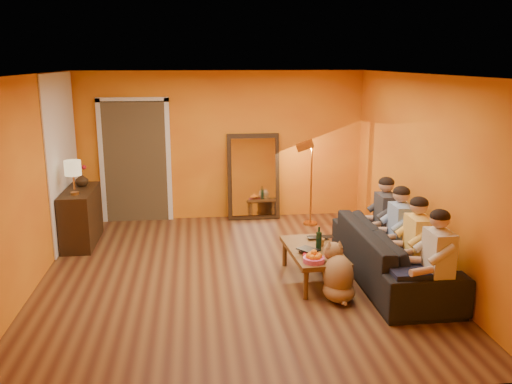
{
  "coord_description": "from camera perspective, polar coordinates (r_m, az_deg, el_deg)",
  "views": [
    {
      "loc": [
        -0.48,
        -6.7,
        2.77
      ],
      "look_at": [
        0.35,
        0.5,
        1.0
      ],
      "focal_mm": 38.0,
      "sensor_mm": 36.0,
      "label": 1
    }
  ],
  "objects": [
    {
      "name": "door_jamb_right",
      "position": [
        9.58,
        -9.17,
        3.2
      ],
      "size": [
        0.08,
        0.06,
        2.2
      ],
      "primitive_type": "cube",
      "color": "white",
      "rests_on": "wall_back"
    },
    {
      "name": "flowers",
      "position": [
        8.83,
        -17.97,
        2.58
      ],
      "size": [
        0.17,
        0.17,
        0.39
      ],
      "primitive_type": null,
      "color": "#B2141E",
      "rests_on": "vase"
    },
    {
      "name": "person_mid_left",
      "position": [
        6.75,
        16.64,
        -5.54
      ],
      "size": [
        0.7,
        0.44,
        1.22
      ],
      "primitive_type": null,
      "color": "#FAC753",
      "rests_on": "sofa"
    },
    {
      "name": "mirror_frame",
      "position": [
        9.6,
        -0.27,
        1.64
      ],
      "size": [
        0.92,
        0.27,
        1.51
      ],
      "primitive_type": "cube",
      "rotation": [
        -0.14,
        0.0,
        0.0
      ],
      "color": "black",
      "rests_on": "floor"
    },
    {
      "name": "door_jamb_left",
      "position": [
        9.7,
        -15.92,
        2.98
      ],
      "size": [
        0.08,
        0.06,
        2.2
      ],
      "primitive_type": "cube",
      "color": "white",
      "rests_on": "wall_back"
    },
    {
      "name": "door_header",
      "position": [
        9.49,
        -12.91,
        9.46
      ],
      "size": [
        1.22,
        0.06,
        0.08
      ],
      "primitive_type": "cube",
      "color": "white",
      "rests_on": "wall_back"
    },
    {
      "name": "doorway_recess",
      "position": [
        9.74,
        -12.5,
        3.23
      ],
      "size": [
        1.06,
        0.3,
        2.1
      ],
      "primitive_type": "cube",
      "color": "#3F2D19",
      "rests_on": "floor"
    },
    {
      "name": "wine_bottle",
      "position": [
        6.91,
        6.63,
        -4.91
      ],
      "size": [
        0.07,
        0.07,
        0.31
      ],
      "primitive_type": "cylinder",
      "color": "black",
      "rests_on": "coffee_table"
    },
    {
      "name": "person_mid_right",
      "position": [
        7.23,
        14.96,
        -4.14
      ],
      "size": [
        0.7,
        0.44,
        1.22
      ],
      "primitive_type": null,
      "color": "#839ECA",
      "rests_on": "sofa"
    },
    {
      "name": "sofa",
      "position": [
        7.18,
        14.15,
        -6.37
      ],
      "size": [
        2.43,
        0.95,
        0.71
      ],
      "primitive_type": "imported",
      "rotation": [
        0.0,
        0.0,
        1.57
      ],
      "color": "black",
      "rests_on": "floor"
    },
    {
      "name": "tumbler",
      "position": [
        7.11,
        6.85,
        -5.27
      ],
      "size": [
        0.11,
        0.11,
        0.1
      ],
      "primitive_type": "imported",
      "rotation": [
        0.0,
        0.0,
        -0.07
      ],
      "color": "#B27F3F",
      "rests_on": "coffee_table"
    },
    {
      "name": "floor_lamp",
      "position": [
        9.25,
        5.83,
        0.85
      ],
      "size": [
        0.34,
        0.3,
        1.44
      ],
      "primitive_type": null,
      "rotation": [
        0.0,
        0.0,
        -0.21
      ],
      "color": "#D0893D",
      "rests_on": "floor"
    },
    {
      "name": "person_far_right",
      "position": [
        7.72,
        13.49,
        -2.91
      ],
      "size": [
        0.7,
        0.44,
        1.22
      ],
      "primitive_type": null,
      "color": "#353439",
      "rests_on": "sofa"
    },
    {
      "name": "mirror_glass",
      "position": [
        9.56,
        -0.24,
        1.59
      ],
      "size": [
        0.78,
        0.21,
        1.35
      ],
      "primitive_type": "cube",
      "rotation": [
        -0.14,
        0.0,
        0.0
      ],
      "color": "white",
      "rests_on": "mirror_frame"
    },
    {
      "name": "vase",
      "position": [
        8.87,
        -17.88,
        1.26
      ],
      "size": [
        0.2,
        0.2,
        0.21
      ],
      "primitive_type": "imported",
      "color": "black",
      "rests_on": "sideboard"
    },
    {
      "name": "table_lamp",
      "position": [
        8.31,
        -18.66,
        1.44
      ],
      "size": [
        0.24,
        0.24,
        0.51
      ],
      "primitive_type": null,
      "color": "beige",
      "rests_on": "sideboard"
    },
    {
      "name": "person_far_left",
      "position": [
        6.28,
        18.59,
        -7.15
      ],
      "size": [
        0.7,
        0.44,
        1.22
      ],
      "primitive_type": null,
      "color": "beige",
      "rests_on": "sofa"
    },
    {
      "name": "fruit_bowl",
      "position": [
        6.53,
        6.12,
        -6.7
      ],
      "size": [
        0.26,
        0.26,
        0.16
      ],
      "primitive_type": null,
      "color": "#DA4D89",
      "rests_on": "coffee_table"
    },
    {
      "name": "book_mid",
      "position": [
        6.77,
        5.04,
        -6.36
      ],
      "size": [
        0.24,
        0.29,
        0.02
      ],
      "primitive_type": "imported",
      "rotation": [
        0.0,
        0.0,
        -0.31
      ],
      "color": "#B2141E",
      "rests_on": "book_lower"
    },
    {
      "name": "coffee_table",
      "position": [
        7.07,
        6.06,
        -7.6
      ],
      "size": [
        0.7,
        1.26,
        0.42
      ],
      "primitive_type": null,
      "rotation": [
        0.0,
        0.0,
        0.06
      ],
      "color": "brown",
      "rests_on": "floor"
    },
    {
      "name": "book_lower",
      "position": [
        6.77,
        4.97,
        -6.56
      ],
      "size": [
        0.24,
        0.27,
        0.02
      ],
      "primitive_type": "imported",
      "rotation": [
        0.0,
        0.0,
        0.34
      ],
      "color": "black",
      "rests_on": "coffee_table"
    },
    {
      "name": "sideboard",
      "position": [
        8.76,
        -17.93,
        -2.49
      ],
      "size": [
        0.44,
        1.18,
        0.85
      ],
      "primitive_type": "cube",
      "color": "black",
      "rests_on": "floor"
    },
    {
      "name": "laptop",
      "position": [
        7.35,
        6.89,
        -4.92
      ],
      "size": [
        0.36,
        0.24,
        0.03
      ],
      "primitive_type": "imported",
      "rotation": [
        0.0,
        0.0,
        0.01
      ],
      "color": "black",
      "rests_on": "coffee_table"
    },
    {
      "name": "book_upper",
      "position": [
        6.75,
        5.0,
        -6.26
      ],
      "size": [
        0.3,
        0.31,
        0.02
      ],
      "primitive_type": "imported",
      "rotation": [
        0.0,
        0.0,
        0.67
      ],
      "color": "black",
      "rests_on": "book_mid"
    },
    {
      "name": "dog",
      "position": [
        6.52,
        8.67,
        -8.26
      ],
      "size": [
        0.42,
        0.61,
        0.69
      ],
      "primitive_type": null,
      "rotation": [
        0.0,
        0.0,
        0.07
      ],
      "color": "#966044",
      "rests_on": "floor"
    },
    {
      "name": "white_accent",
      "position": [
        8.81,
        -19.66,
        3.31
      ],
      "size": [
        0.02,
        1.9,
        2.58
      ],
      "primitive_type": "cube",
      "color": "white",
      "rests_on": "wall_left"
    },
    {
      "name": "room_shell",
      "position": [
        7.24,
        -2.64,
        1.99
      ],
      "size": [
        5.0,
        5.5,
        2.6
      ],
      "color": "brown",
      "rests_on": "ground"
    }
  ]
}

